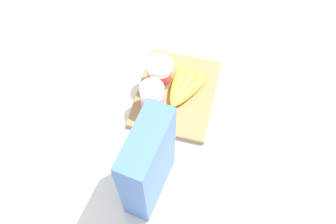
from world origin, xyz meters
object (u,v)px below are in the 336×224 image
(yogurt_cup_front, at_px, (152,97))
(yogurt_cup_back, at_px, (159,73))
(cereal_box, at_px, (147,165))
(banana_bunch, at_px, (184,87))
(cutting_board, at_px, (176,94))
(spoon, at_px, (180,49))

(yogurt_cup_front, xyz_separation_m, yogurt_cup_back, (0.08, 0.00, 0.00))
(cereal_box, relative_size, yogurt_cup_front, 3.26)
(yogurt_cup_back, xyz_separation_m, banana_bunch, (-0.01, -0.08, -0.03))
(cutting_board, bearing_deg, banana_bunch, -56.61)
(cutting_board, relative_size, yogurt_cup_front, 3.30)
(yogurt_cup_front, bearing_deg, spoon, -7.05)
(yogurt_cup_front, relative_size, yogurt_cup_back, 0.99)
(cereal_box, relative_size, banana_bunch, 1.66)
(yogurt_cup_front, relative_size, spoon, 0.63)
(cutting_board, height_order, banana_bunch, banana_bunch)
(yogurt_cup_front, distance_m, yogurt_cup_back, 0.08)
(cereal_box, bearing_deg, yogurt_cup_front, -158.59)
(cutting_board, distance_m, yogurt_cup_front, 0.10)
(yogurt_cup_back, bearing_deg, spoon, -11.15)
(spoon, bearing_deg, yogurt_cup_back, 168.85)
(banana_bunch, relative_size, spoon, 1.25)
(yogurt_cup_front, height_order, yogurt_cup_back, same)
(yogurt_cup_front, xyz_separation_m, spoon, (0.23, -0.03, -0.06))
(yogurt_cup_back, xyz_separation_m, spoon, (0.15, -0.03, -0.06))
(yogurt_cup_back, height_order, banana_bunch, yogurt_cup_back)
(cutting_board, distance_m, yogurt_cup_back, 0.08)
(cereal_box, bearing_deg, banana_bunch, -175.73)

